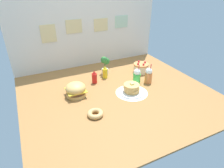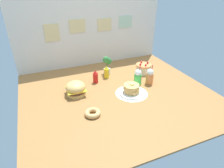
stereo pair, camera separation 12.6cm
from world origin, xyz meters
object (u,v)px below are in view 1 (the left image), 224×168
Objects in this scene: donut_pink_glaze at (95,114)px; mustard_bottle at (105,72)px; cream_soda_cup at (137,77)px; potted_plant at (105,64)px; pancake_stack at (132,89)px; layer_cake at (141,68)px; burger at (76,90)px; ketchup_bottle at (94,77)px; orange_float_cup at (148,76)px.

mustard_bottle is at bearing 59.39° from donut_pink_glaze.
cream_soda_cup reaches higher than donut_pink_glaze.
donut_pink_glaze is at bearing -151.63° from cream_soda_cup.
pancake_stack is at bearing -83.81° from potted_plant.
mustard_bottle is 1.08× the size of donut_pink_glaze.
mustard_bottle is (-0.58, 0.06, 0.01)m from layer_cake.
donut_pink_glaze is (-0.78, -0.42, -0.08)m from cream_soda_cup.
ketchup_bottle is (0.33, 0.21, 0.00)m from burger.
donut_pink_glaze is at bearing -158.21° from orange_float_cup.
potted_plant reaches higher than mustard_bottle.
layer_cake is 0.82× the size of potted_plant.
layer_cake is (0.45, 0.47, 0.02)m from pancake_stack.
pancake_stack is (0.66, -0.24, -0.03)m from burger.
pancake_stack is 0.65m from layer_cake.
orange_float_cup reaches higher than pancake_stack.
layer_cake is 0.83× the size of cream_soda_cup.
ketchup_bottle is 1.00× the size of mustard_bottle.
ketchup_bottle is at bearing -157.86° from mustard_bottle.
donut_pink_glaze is (0.07, -0.48, -0.06)m from burger.
cream_soda_cup is (0.85, -0.06, 0.02)m from burger.
layer_cake reaches higher than pancake_stack.
mustard_bottle is at bearing 29.07° from burger.
pancake_stack is 0.38m from orange_float_cup.
mustard_bottle reaches higher than burger.
potted_plant is at bearing 96.19° from pancake_stack.
layer_cake is 0.56m from potted_plant.
cream_soda_cup is 1.61× the size of donut_pink_glaze.
mustard_bottle is 0.67× the size of cream_soda_cup.
orange_float_cup is at bearing -15.47° from cream_soda_cup.
burger is at bearing -144.09° from potted_plant.
potted_plant is at bearing 159.57° from layer_cake.
orange_float_cup reaches higher than layer_cake.
pancake_stack is at bearing -54.21° from ketchup_bottle.
cream_soda_cup is 0.98× the size of potted_plant.
ketchup_bottle is 0.66× the size of potted_plant.
ketchup_bottle reaches higher than burger.
burger is at bearing -147.21° from ketchup_bottle.
orange_float_cup is (0.16, -0.04, 0.00)m from cream_soda_cup.
mustard_bottle is 0.63m from orange_float_cup.
ketchup_bottle and mustard_bottle have the same top height.
ketchup_bottle is at bearing 32.79° from burger.
orange_float_cup is at bearing -39.56° from mustard_bottle.
pancake_stack reaches higher than donut_pink_glaze.
pancake_stack is at bearing 22.02° from donut_pink_glaze.
layer_cake is 0.39m from cream_soda_cup.
orange_float_cup is at bearing -6.01° from burger.
cream_soda_cup and orange_float_cup have the same top height.
potted_plant reaches higher than donut_pink_glaze.
layer_cake is at bearing 1.27° from ketchup_bottle.
mustard_bottle reaches higher than layer_cake.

